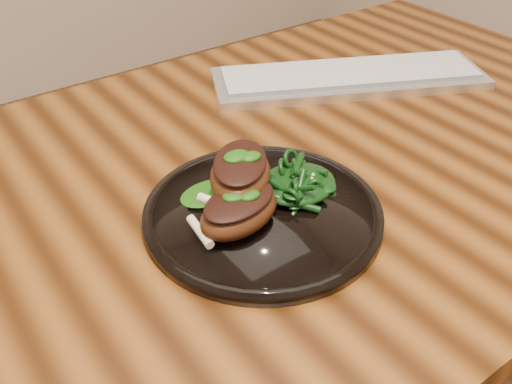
% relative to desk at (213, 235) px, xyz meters
% --- Properties ---
extents(desk, '(1.60, 0.80, 0.75)m').
position_rel_desk_xyz_m(desk, '(0.00, 0.00, 0.00)').
color(desk, black).
rests_on(desk, ground).
extents(plate, '(0.29, 0.29, 0.02)m').
position_rel_desk_xyz_m(plate, '(0.02, -0.09, 0.09)').
color(plate, black).
rests_on(plate, desk).
extents(lamb_chop_front, '(0.12, 0.09, 0.05)m').
position_rel_desk_xyz_m(lamb_chop_front, '(-0.03, -0.11, 0.12)').
color(lamb_chop_front, '#46210D').
rests_on(lamb_chop_front, plate).
extents(lamb_chop_back, '(0.13, 0.13, 0.05)m').
position_rel_desk_xyz_m(lamb_chop_back, '(0.00, -0.07, 0.14)').
color(lamb_chop_back, '#46210D').
rests_on(lamb_chop_back, plate).
extents(herb_smear, '(0.08, 0.05, 0.01)m').
position_rel_desk_xyz_m(herb_smear, '(-0.02, -0.03, 0.10)').
color(herb_smear, '#0D3E06').
rests_on(herb_smear, plate).
extents(greens_heap, '(0.10, 0.10, 0.04)m').
position_rel_desk_xyz_m(greens_heap, '(0.07, -0.09, 0.12)').
color(greens_heap, black).
rests_on(greens_heap, plate).
extents(keyboard, '(0.50, 0.34, 0.02)m').
position_rel_desk_xyz_m(keyboard, '(0.37, 0.13, 0.09)').
color(keyboard, silver).
rests_on(keyboard, desk).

